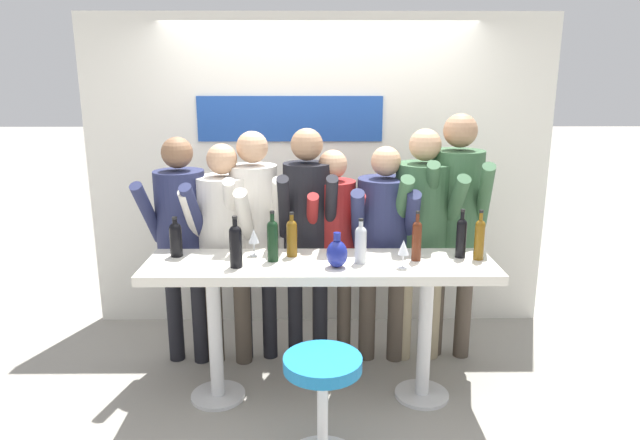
{
  "coord_description": "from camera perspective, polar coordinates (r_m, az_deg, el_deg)",
  "views": [
    {
      "loc": [
        -0.03,
        -3.41,
        2.1
      ],
      "look_at": [
        0.0,
        0.08,
        1.2
      ],
      "focal_mm": 32.0,
      "sensor_mm": 36.0,
      "label": 1
    }
  ],
  "objects": [
    {
      "name": "wine_glass_0",
      "position": [
        3.48,
        8.35,
        -2.82
      ],
      "size": [
        0.07,
        0.07,
        0.18
      ],
      "color": "silver",
      "rests_on": "tasting_table"
    },
    {
      "name": "person_center_left",
      "position": [
        4.11,
        -6.58,
        -0.17
      ],
      "size": [
        0.45,
        0.56,
        1.72
      ],
      "rotation": [
        0.0,
        0.0,
        0.12
      ],
      "color": "black",
      "rests_on": "ground_plane"
    },
    {
      "name": "wine_bottle_1",
      "position": [
        3.63,
        9.65,
        -1.85
      ],
      "size": [
        0.06,
        0.06,
        0.32
      ],
      "color": "#4C1E0F",
      "rests_on": "tasting_table"
    },
    {
      "name": "person_far_left",
      "position": [
        4.17,
        -13.72,
        -0.69
      ],
      "size": [
        0.48,
        0.58,
        1.68
      ],
      "rotation": [
        0.0,
        0.0,
        -0.16
      ],
      "color": "black",
      "rests_on": "ground_plane"
    },
    {
      "name": "bar_stool",
      "position": [
        3.2,
        0.26,
        -16.99
      ],
      "size": [
        0.44,
        0.44,
        0.65
      ],
      "color": "silver",
      "rests_on": "ground_plane"
    },
    {
      "name": "person_center",
      "position": [
        4.07,
        -1.28,
        -0.01
      ],
      "size": [
        0.41,
        0.53,
        1.74
      ],
      "rotation": [
        0.0,
        0.0,
        0.02
      ],
      "color": "black",
      "rests_on": "ground_plane"
    },
    {
      "name": "wine_bottle_3",
      "position": [
        3.5,
        -8.44,
        -2.37
      ],
      "size": [
        0.08,
        0.08,
        0.32
      ],
      "color": "black",
      "rests_on": "tasting_table"
    },
    {
      "name": "wine_bottle_6",
      "position": [
        3.78,
        -14.23,
        -1.73
      ],
      "size": [
        0.08,
        0.08,
        0.26
      ],
      "color": "black",
      "rests_on": "tasting_table"
    },
    {
      "name": "tasting_table",
      "position": [
        3.65,
        0.01,
        -6.56
      ],
      "size": [
        2.2,
        0.56,
        0.95
      ],
      "color": "silver",
      "rests_on": "ground_plane"
    },
    {
      "name": "wine_bottle_7",
      "position": [
        3.75,
        13.95,
        -1.54
      ],
      "size": [
        0.07,
        0.07,
        0.32
      ],
      "color": "black",
      "rests_on": "tasting_table"
    },
    {
      "name": "person_rightmost",
      "position": [
        4.22,
        13.41,
        0.91
      ],
      "size": [
        0.51,
        0.63,
        1.83
      ],
      "rotation": [
        0.0,
        0.0,
        -0.19
      ],
      "color": "#473D33",
      "rests_on": "ground_plane"
    },
    {
      "name": "person_left",
      "position": [
        4.1,
        -9.52,
        -1.25
      ],
      "size": [
        0.48,
        0.56,
        1.64
      ],
      "rotation": [
        0.0,
        0.0,
        -0.08
      ],
      "color": "#473D33",
      "rests_on": "ground_plane"
    },
    {
      "name": "wine_bottle_0",
      "position": [
        3.54,
        4.08,
        -2.27
      ],
      "size": [
        0.07,
        0.07,
        0.29
      ],
      "color": "#B7BCC1",
      "rests_on": "tasting_table"
    },
    {
      "name": "wine_bottle_5",
      "position": [
        3.58,
        -4.76,
        -1.86
      ],
      "size": [
        0.07,
        0.07,
        0.33
      ],
      "color": "black",
      "rests_on": "tasting_table"
    },
    {
      "name": "back_wall",
      "position": [
        4.77,
        -0.16,
        4.65
      ],
      "size": [
        3.8,
        0.12,
        2.57
      ],
      "color": "silver",
      "rests_on": "ground_plane"
    },
    {
      "name": "person_far_right",
      "position": [
        4.15,
        10.17,
        -0.2
      ],
      "size": [
        0.49,
        0.58,
        1.73
      ],
      "rotation": [
        0.0,
        0.0,
        0.06
      ],
      "color": "gray",
      "rests_on": "ground_plane"
    },
    {
      "name": "wine_bottle_2",
      "position": [
        3.67,
        -2.84,
        -1.62
      ],
      "size": [
        0.07,
        0.07,
        0.29
      ],
      "color": "brown",
      "rests_on": "tasting_table"
    },
    {
      "name": "person_center_right",
      "position": [
        4.13,
        1.26,
        -1.26
      ],
      "size": [
        0.41,
        0.51,
        1.58
      ],
      "rotation": [
        0.0,
        0.0,
        0.06
      ],
      "color": "#473D33",
      "rests_on": "ground_plane"
    },
    {
      "name": "person_right",
      "position": [
        4.11,
        6.41,
        -1.33
      ],
      "size": [
        0.5,
        0.57,
        1.61
      ],
      "rotation": [
        0.0,
        0.0,
        -0.1
      ],
      "color": "#473D33",
      "rests_on": "ground_plane"
    },
    {
      "name": "wine_bottle_4",
      "position": [
        3.74,
        15.67,
        -1.7
      ],
      "size": [
        0.06,
        0.06,
        0.32
      ],
      "color": "brown",
      "rests_on": "tasting_table"
    },
    {
      "name": "wine_glass_1",
      "position": [
        3.7,
        -6.64,
        -1.7
      ],
      "size": [
        0.07,
        0.07,
        0.18
      ],
      "color": "silver",
      "rests_on": "tasting_table"
    },
    {
      "name": "decorative_vase",
      "position": [
        3.47,
        1.7,
        -3.36
      ],
      "size": [
        0.13,
        0.13,
        0.22
      ],
      "color": "navy",
      "rests_on": "tasting_table"
    },
    {
      "name": "ground_plane",
      "position": [
        4.0,
        0.01,
        -17.22
      ],
      "size": [
        40.0,
        40.0,
        0.0
      ],
      "primitive_type": "plane",
      "color": "gray"
    }
  ]
}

